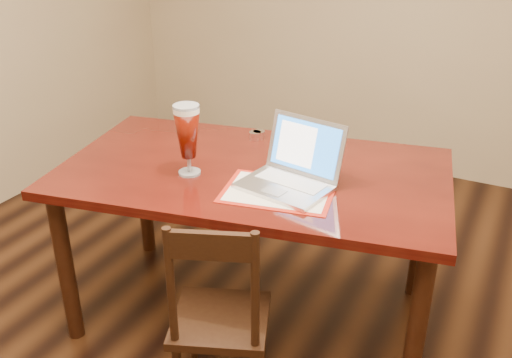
% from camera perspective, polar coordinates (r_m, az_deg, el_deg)
% --- Properties ---
extents(dining_table, '(1.87, 1.27, 1.12)m').
position_cam_1_polar(dining_table, '(2.58, -0.36, -0.72)').
color(dining_table, '#4D100A').
rests_on(dining_table, ground).
extents(dining_chair, '(0.48, 0.47, 0.88)m').
position_cam_1_polar(dining_chair, '(2.29, -3.69, -13.77)').
color(dining_chair, black).
rests_on(dining_chair, ground).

